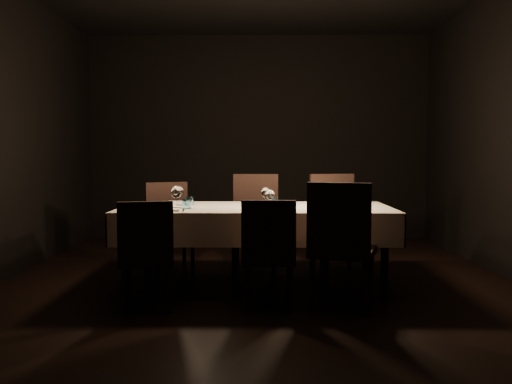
{
  "coord_description": "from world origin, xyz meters",
  "views": [
    {
      "loc": [
        0.05,
        -5.06,
        1.25
      ],
      "look_at": [
        0.0,
        0.0,
        0.9
      ],
      "focal_mm": 38.0,
      "sensor_mm": 36.0,
      "label": 1
    }
  ],
  "objects_px": {
    "chair_near_right": "(341,241)",
    "chair_near_left": "(146,250)",
    "chair_far_right": "(336,218)",
    "chair_far_center": "(255,218)",
    "chair_near_center": "(268,248)",
    "chair_far_left": "(169,222)",
    "dining_table": "(256,215)"
  },
  "relations": [
    {
      "from": "dining_table",
      "to": "chair_near_center",
      "type": "xyz_separation_m",
      "value": [
        0.11,
        -0.75,
        -0.19
      ]
    },
    {
      "from": "chair_near_center",
      "to": "chair_far_right",
      "type": "bearing_deg",
      "value": -116.27
    },
    {
      "from": "chair_far_left",
      "to": "chair_far_center",
      "type": "height_order",
      "value": "chair_far_center"
    },
    {
      "from": "dining_table",
      "to": "chair_far_right",
      "type": "bearing_deg",
      "value": 41.33
    },
    {
      "from": "chair_near_center",
      "to": "chair_far_right",
      "type": "distance_m",
      "value": 1.68
    },
    {
      "from": "chair_near_left",
      "to": "chair_near_center",
      "type": "bearing_deg",
      "value": 172.05
    },
    {
      "from": "chair_near_right",
      "to": "chair_far_center",
      "type": "bearing_deg",
      "value": -47.93
    },
    {
      "from": "chair_far_left",
      "to": "chair_far_right",
      "type": "xyz_separation_m",
      "value": [
        1.8,
        0.02,
        0.04
      ]
    },
    {
      "from": "dining_table",
      "to": "chair_near_right",
      "type": "xyz_separation_m",
      "value": [
        0.69,
        -0.77,
        -0.12
      ]
    },
    {
      "from": "dining_table",
      "to": "chair_near_right",
      "type": "distance_m",
      "value": 1.04
    },
    {
      "from": "chair_near_right",
      "to": "chair_near_left",
      "type": "bearing_deg",
      "value": 19.23
    },
    {
      "from": "chair_near_center",
      "to": "chair_far_center",
      "type": "bearing_deg",
      "value": -85.21
    },
    {
      "from": "chair_far_left",
      "to": "chair_far_center",
      "type": "distance_m",
      "value": 0.93
    },
    {
      "from": "chair_near_right",
      "to": "chair_far_right",
      "type": "height_order",
      "value": "chair_far_right"
    },
    {
      "from": "chair_near_left",
      "to": "chair_far_left",
      "type": "bearing_deg",
      "value": -98.48
    },
    {
      "from": "chair_far_center",
      "to": "chair_far_right",
      "type": "relative_size",
      "value": 1.0
    },
    {
      "from": "dining_table",
      "to": "chair_near_right",
      "type": "bearing_deg",
      "value": -48.33
    },
    {
      "from": "chair_near_left",
      "to": "chair_near_center",
      "type": "xyz_separation_m",
      "value": [
        0.98,
        0.06,
        0.0
      ]
    },
    {
      "from": "dining_table",
      "to": "chair_far_right",
      "type": "relative_size",
      "value": 2.43
    },
    {
      "from": "chair_near_right",
      "to": "chair_far_right",
      "type": "xyz_separation_m",
      "value": [
        0.17,
        1.53,
        0.0
      ]
    },
    {
      "from": "chair_near_left",
      "to": "chair_far_left",
      "type": "height_order",
      "value": "chair_far_left"
    },
    {
      "from": "chair_near_center",
      "to": "chair_far_left",
      "type": "bearing_deg",
      "value": -54.44
    },
    {
      "from": "chair_far_center",
      "to": "chair_far_right",
      "type": "height_order",
      "value": "chair_far_right"
    },
    {
      "from": "chair_far_left",
      "to": "chair_far_center",
      "type": "bearing_deg",
      "value": -17.64
    },
    {
      "from": "chair_far_center",
      "to": "chair_near_right",
      "type": "bearing_deg",
      "value": -63.45
    },
    {
      "from": "chair_near_right",
      "to": "chair_far_left",
      "type": "distance_m",
      "value": 2.22
    },
    {
      "from": "dining_table",
      "to": "chair_far_center",
      "type": "bearing_deg",
      "value": 91.3
    },
    {
      "from": "chair_near_left",
      "to": "chair_far_right",
      "type": "relative_size",
      "value": 0.86
    },
    {
      "from": "dining_table",
      "to": "chair_far_right",
      "type": "xyz_separation_m",
      "value": [
        0.85,
        0.75,
        -0.12
      ]
    },
    {
      "from": "dining_table",
      "to": "chair_far_center",
      "type": "height_order",
      "value": "chair_far_center"
    },
    {
      "from": "chair_near_center",
      "to": "chair_far_center",
      "type": "xyz_separation_m",
      "value": [
        -0.13,
        1.55,
        0.07
      ]
    },
    {
      "from": "chair_far_center",
      "to": "chair_far_right",
      "type": "xyz_separation_m",
      "value": [
        0.87,
        -0.05,
        0.0
      ]
    }
  ]
}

